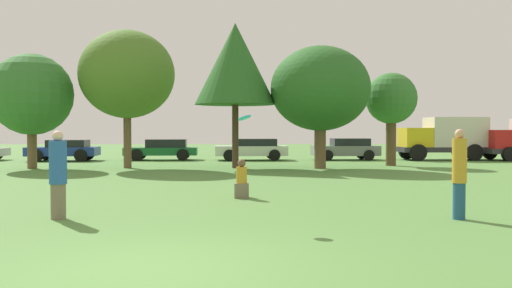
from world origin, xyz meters
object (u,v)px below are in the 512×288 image
object	(u,v)px
person_thrower	(58,175)
frisbee	(245,118)
parked_car_white	(252,149)
person_catcher	(459,173)
tree_0	(31,95)
delivery_truck_yellow	(445,137)
tree_4	(391,100)
parked_car_blue	(64,150)
bystander_sitting	(242,182)
parked_car_green	(163,149)
tree_3	(320,89)
tree_1	(127,75)
parked_car_grey	(346,149)
tree_2	(235,64)

from	to	relation	value
person_thrower	frisbee	xyz separation A→B (m)	(3.84, -0.48, 1.16)
frisbee	parked_car_white	bearing A→B (deg)	88.08
person_thrower	person_catcher	world-z (taller)	person_catcher
tree_0	delivery_truck_yellow	size ratio (longest dim) A/B	0.98
parked_car_white	tree_4	bearing A→B (deg)	141.78
parked_car_white	delivery_truck_yellow	size ratio (longest dim) A/B	0.79
tree_0	parked_car_blue	world-z (taller)	tree_0
bystander_sitting	parked_car_green	distance (m)	18.53
frisbee	tree_4	world-z (taller)	tree_4
frisbee	tree_3	size ratio (longest dim) A/B	0.05
frisbee	tree_0	bearing A→B (deg)	123.37
bystander_sitting	tree_0	world-z (taller)	tree_0
person_catcher	frisbee	size ratio (longest dim) A/B	6.82
frisbee	tree_4	bearing A→B (deg)	65.03
tree_0	tree_3	world-z (taller)	tree_3
tree_1	tree_4	size ratio (longest dim) A/B	1.39
parked_car_grey	tree_3	bearing A→B (deg)	67.15
tree_2	tree_1	bearing A→B (deg)	177.76
frisbee	tree_1	xyz separation A→B (m)	(-5.40, 15.15, 2.37)
person_catcher	tree_4	distance (m)	16.73
tree_1	parked_car_green	distance (m)	7.62
bystander_sitting	tree_1	size ratio (longest dim) A/B	0.16
tree_3	tree_1	bearing A→B (deg)	176.12
frisbee	parked_car_grey	world-z (taller)	frisbee
frisbee	parked_car_white	world-z (taller)	frisbee
person_catcher	tree_0	size ratio (longest dim) A/B	0.34
tree_1	person_thrower	bearing A→B (deg)	-83.91
tree_1	delivery_truck_yellow	xyz separation A→B (m)	(17.76, 6.22, -3.07)
tree_2	parked_car_white	xyz separation A→B (m)	(0.98, 6.49, -4.25)
person_catcher	parked_car_grey	distance (m)	21.52
person_thrower	parked_car_green	bearing A→B (deg)	94.39
frisbee	bystander_sitting	bearing A→B (deg)	90.58
person_catcher	parked_car_blue	bearing A→B (deg)	-52.66
frisbee	parked_car_white	size ratio (longest dim) A/B	0.06
tree_2	parked_car_white	bearing A→B (deg)	81.41
parked_car_green	parked_car_grey	bearing A→B (deg)	177.20
frisbee	delivery_truck_yellow	xyz separation A→B (m)	(12.35, 21.37, -0.70)
parked_car_blue	parked_car_white	world-z (taller)	parked_car_white
tree_3	tree_4	distance (m)	4.34
delivery_truck_yellow	person_thrower	bearing A→B (deg)	50.11
tree_0	parked_car_white	distance (m)	12.70
parked_car_blue	person_catcher	bearing A→B (deg)	122.98
tree_2	parked_car_grey	bearing A→B (deg)	44.86
tree_0	delivery_truck_yellow	distance (m)	23.17
frisbee	delivery_truck_yellow	distance (m)	24.69
person_catcher	tree_0	xyz separation A→B (m)	(-14.19, 14.70, 2.51)
frisbee	parked_car_white	distance (m)	21.50
person_catcher	tree_2	distance (m)	16.01
parked_car_green	frisbee	bearing A→B (deg)	99.93
person_thrower	parked_car_white	bearing A→B (deg)	79.98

